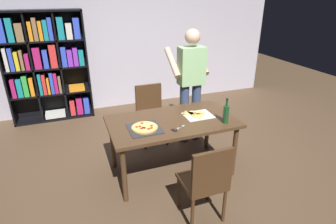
% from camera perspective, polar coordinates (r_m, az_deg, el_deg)
% --- Properties ---
extents(ground_plane, '(12.00, 12.00, 0.00)m').
position_cam_1_polar(ground_plane, '(3.80, 0.81, -11.98)').
color(ground_plane, brown).
extents(back_wall, '(6.40, 0.10, 2.80)m').
position_cam_1_polar(back_wall, '(5.64, -9.04, 15.15)').
color(back_wall, '#BCB7C6').
rests_on(back_wall, ground_plane).
extents(dining_table, '(1.58, 0.89, 0.75)m').
position_cam_1_polar(dining_table, '(3.45, 0.87, -2.89)').
color(dining_table, '#4C331E').
rests_on(dining_table, ground_plane).
extents(chair_near_camera, '(0.42, 0.42, 0.90)m').
position_cam_1_polar(chair_near_camera, '(2.82, 7.91, -13.77)').
color(chair_near_camera, '#472D19').
rests_on(chair_near_camera, ground_plane).
extents(chair_far_side, '(0.42, 0.42, 0.90)m').
position_cam_1_polar(chair_far_side, '(4.31, -3.61, 0.41)').
color(chair_far_side, '#472D19').
rests_on(chair_far_side, ground_plane).
extents(bookshelf, '(1.40, 0.35, 1.95)m').
position_cam_1_polar(bookshelf, '(5.39, -23.88, 8.96)').
color(bookshelf, black).
rests_on(bookshelf, ground_plane).
extents(person_serving_pizza, '(0.55, 0.54, 1.75)m').
position_cam_1_polar(person_serving_pizza, '(4.14, 4.71, 6.56)').
color(person_serving_pizza, '#38476B').
rests_on(person_serving_pizza, ground_plane).
extents(pepperoni_pizza_on_tray, '(0.37, 0.37, 0.04)m').
position_cam_1_polar(pepperoni_pizza_on_tray, '(3.21, -4.88, -3.31)').
color(pepperoni_pizza_on_tray, '#2D2D33').
rests_on(pepperoni_pizza_on_tray, dining_table).
extents(pizza_slices_on_towel, '(0.36, 0.28, 0.03)m').
position_cam_1_polar(pizza_slices_on_towel, '(3.56, 5.91, -0.56)').
color(pizza_slices_on_towel, white).
rests_on(pizza_slices_on_towel, dining_table).
extents(wine_bottle, '(0.07, 0.07, 0.32)m').
position_cam_1_polar(wine_bottle, '(3.38, 11.95, -0.35)').
color(wine_bottle, '#194723').
rests_on(wine_bottle, dining_table).
extents(kitchen_scissors, '(0.20, 0.13, 0.01)m').
position_cam_1_polar(kitchen_scissors, '(3.19, 1.78, -3.57)').
color(kitchen_scissors, silver).
rests_on(kitchen_scissors, dining_table).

